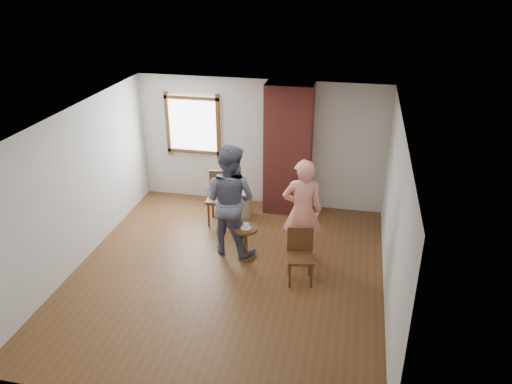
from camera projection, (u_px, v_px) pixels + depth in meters
ground at (227, 274)px, 8.15m from camera, size 5.50×5.50×0.00m
room_shell at (230, 158)px, 7.92m from camera, size 5.04×5.52×2.62m
brick_chimney at (288, 150)px, 9.69m from camera, size 0.90×0.50×2.60m
stoneware_crock at (243, 205)px, 9.93m from camera, size 0.44×0.44×0.46m
dark_pot at (227, 208)px, 10.10m from camera, size 0.19×0.19×0.17m
dining_chair_left at (221, 194)px, 9.58m from camera, size 0.50×0.50×1.00m
dining_chair_right at (300, 252)px, 7.83m from camera, size 0.48×0.48×0.88m
side_table at (246, 238)px, 8.41m from camera, size 0.40×0.40×0.60m
cake_plate at (246, 228)px, 8.32m from camera, size 0.18×0.18×0.01m
cake_slice at (246, 226)px, 8.31m from camera, size 0.08×0.07×0.06m
man at (230, 200)px, 8.41m from camera, size 1.12×0.97×1.97m
person_pink at (302, 211)px, 8.20m from camera, size 0.74×0.56×1.82m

